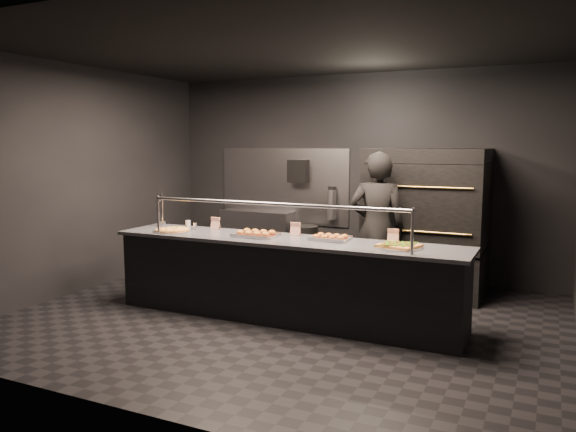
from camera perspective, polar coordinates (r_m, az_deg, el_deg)
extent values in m
plane|color=black|center=(6.49, -0.40, -10.35)|extent=(6.00, 6.00, 0.00)
plane|color=black|center=(6.26, -0.43, 16.79)|extent=(6.00, 6.00, 0.00)
cube|color=black|center=(8.52, 6.92, 4.12)|extent=(6.00, 0.04, 3.00)
cube|color=black|center=(4.10, -15.73, 0.46)|extent=(6.00, 0.04, 3.00)
cube|color=black|center=(7.97, -20.29, 3.50)|extent=(0.04, 5.00, 3.00)
cube|color=#99999E|center=(8.96, -0.45, 3.05)|extent=(2.20, 0.02, 1.20)
cube|color=black|center=(6.37, -0.40, -6.58)|extent=(4.00, 0.70, 0.88)
cube|color=#3A3A3F|center=(6.27, -0.41, -2.49)|extent=(4.10, 0.78, 0.04)
cylinder|color=#99999E|center=(6.78, -13.04, 0.15)|extent=(0.03, 0.03, 0.45)
cylinder|color=#99999E|center=(5.46, 12.52, -1.54)|extent=(0.03, 0.03, 0.45)
cylinder|color=#99999E|center=(5.94, -1.66, 1.24)|extent=(3.00, 0.04, 0.04)
cube|color=black|center=(7.80, 13.80, -5.25)|extent=(1.50, 1.15, 0.60)
cube|color=black|center=(7.69, 13.94, -0.88)|extent=(1.50, 1.20, 0.55)
cube|color=black|center=(7.63, 14.07, 3.21)|extent=(1.50, 1.20, 0.55)
cube|color=black|center=(7.62, 14.15, 5.98)|extent=(1.50, 1.20, 0.18)
cylinder|color=gold|center=(7.09, 12.94, -1.54)|extent=(1.30, 0.02, 0.02)
cylinder|color=gold|center=(7.03, 13.07, 2.90)|extent=(1.30, 0.02, 0.02)
cube|color=#99999E|center=(9.10, -3.16, -2.29)|extent=(1.20, 0.35, 0.90)
cube|color=black|center=(8.74, 1.07, 4.58)|extent=(0.30, 0.20, 0.35)
cylinder|color=#B2B2B7|center=(8.57, 4.44, 1.15)|extent=(0.14, 0.14, 0.45)
cube|color=black|center=(8.55, 4.46, 2.82)|extent=(0.10, 0.06, 0.06)
cylinder|color=silver|center=(7.40, -12.65, -0.73)|extent=(0.12, 0.12, 0.07)
cylinder|color=silver|center=(7.38, -12.68, 0.48)|extent=(0.04, 0.04, 0.32)
cylinder|color=silver|center=(7.31, -13.05, 1.52)|extent=(0.02, 0.09, 0.02)
cone|color=black|center=(7.35, -12.73, 2.18)|extent=(0.04, 0.04, 0.12)
cylinder|color=silver|center=(6.93, -11.65, -1.48)|extent=(0.47, 0.47, 0.01)
cylinder|color=#CF8842|center=(6.93, -11.65, -1.39)|extent=(0.41, 0.41, 0.02)
cylinder|color=gold|center=(6.93, -11.65, -1.29)|extent=(0.36, 0.36, 0.01)
cube|color=silver|center=(6.42, -3.27, -2.01)|extent=(0.52, 0.41, 0.02)
ellipsoid|color=#CC712B|center=(6.43, -4.89, -1.67)|extent=(0.09, 0.09, 0.06)
ellipsoid|color=#CC712B|center=(6.56, -4.20, -1.48)|extent=(0.09, 0.09, 0.06)
ellipsoid|color=#CC712B|center=(6.37, -4.04, -1.74)|extent=(0.09, 0.09, 0.06)
ellipsoid|color=#CC712B|center=(6.51, -3.36, -1.54)|extent=(0.09, 0.09, 0.06)
ellipsoid|color=#CC712B|center=(6.32, -3.18, -1.81)|extent=(0.09, 0.09, 0.06)
ellipsoid|color=#CC712B|center=(6.46, -2.51, -1.61)|extent=(0.09, 0.09, 0.06)
ellipsoid|color=#CC712B|center=(6.27, -2.31, -1.88)|extent=(0.09, 0.09, 0.06)
ellipsoid|color=#CC712B|center=(6.41, -1.65, -1.67)|extent=(0.09, 0.09, 0.06)
cube|color=silver|center=(6.20, 4.32, -2.35)|extent=(0.43, 0.33, 0.02)
ellipsoid|color=#CC712B|center=(6.18, 2.87, -2.07)|extent=(0.08, 0.08, 0.05)
ellipsoid|color=#CC712B|center=(6.31, 3.35, -1.89)|extent=(0.08, 0.08, 0.05)
ellipsoid|color=#CC712B|center=(6.15, 3.68, -2.13)|extent=(0.08, 0.08, 0.05)
ellipsoid|color=#CC712B|center=(6.27, 4.15, -1.94)|extent=(0.08, 0.08, 0.05)
ellipsoid|color=#CC712B|center=(6.11, 4.51, -2.19)|extent=(0.08, 0.08, 0.05)
ellipsoid|color=#CC712B|center=(6.24, 4.95, -2.00)|extent=(0.08, 0.08, 0.05)
ellipsoid|color=#CC712B|center=(6.08, 5.34, -2.25)|extent=(0.08, 0.08, 0.05)
ellipsoid|color=#CC712B|center=(6.21, 5.77, -2.06)|extent=(0.08, 0.08, 0.05)
cylinder|color=silver|center=(5.83, 11.19, -3.12)|extent=(0.48, 0.48, 0.01)
cube|color=#CF8842|center=(5.83, 11.19, -2.97)|extent=(0.46, 0.43, 0.02)
cube|color=gold|center=(5.83, 11.20, -2.85)|extent=(0.43, 0.41, 0.01)
cube|color=#42891C|center=(5.83, 11.20, -2.76)|extent=(0.41, 0.38, 0.01)
cylinder|color=silver|center=(7.10, -10.12, -0.86)|extent=(0.06, 0.06, 0.11)
cylinder|color=silver|center=(7.04, -9.42, -1.00)|extent=(0.05, 0.05, 0.08)
cube|color=white|center=(7.02, -7.38, -0.71)|extent=(0.12, 0.04, 0.15)
cube|color=white|center=(6.50, 0.76, -1.30)|extent=(0.12, 0.04, 0.15)
cube|color=white|center=(6.12, 10.63, -1.97)|extent=(0.12, 0.04, 0.15)
cylinder|color=black|center=(8.61, 1.58, -3.42)|extent=(0.44, 0.44, 0.73)
imported|color=black|center=(7.00, 9.00, -1.22)|extent=(0.78, 0.61, 1.88)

